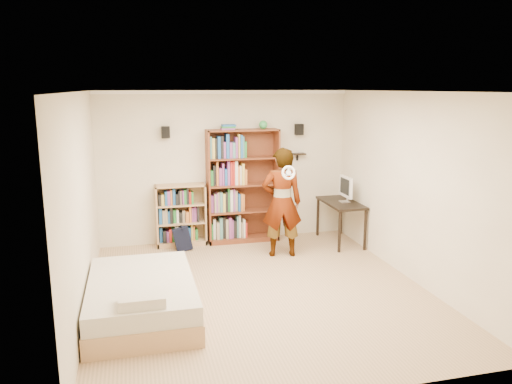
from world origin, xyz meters
TOP-DOWN VIEW (x-y plane):
  - ground at (0.00, 0.00)m, footprint 4.50×5.00m
  - room_shell at (0.00, 0.00)m, footprint 4.52×5.02m
  - crown_molding at (0.00, 0.00)m, footprint 4.50×5.00m
  - speaker_left at (-1.05, 2.40)m, footprint 0.14×0.12m
  - speaker_right at (1.35, 2.40)m, footprint 0.14×0.12m
  - wall_shelf at (1.35, 2.41)m, footprint 0.25×0.16m
  - tall_bookshelf at (0.28, 2.31)m, footprint 1.28×0.37m
  - low_bookshelf at (-0.84, 2.34)m, footprint 0.87×0.33m
  - computer_desk at (1.95, 1.79)m, footprint 0.55×1.10m
  - imac at (2.00, 1.76)m, footprint 0.12×0.46m
  - daybed at (-1.59, -0.37)m, footprint 1.28×1.96m
  - person at (0.72, 1.37)m, footprint 0.72×0.54m
  - wii_wheel at (0.72, 1.03)m, footprint 0.23×0.09m
  - navy_bag at (-0.86, 2.02)m, footprint 0.32×0.22m

SIDE VIEW (x-z plane):
  - ground at x=0.00m, z-range -0.01..0.01m
  - navy_bag at x=-0.86m, z-range 0.00..0.41m
  - daybed at x=-1.59m, z-range 0.00..0.58m
  - computer_desk at x=1.95m, z-range 0.00..0.75m
  - low_bookshelf at x=-0.84m, z-range 0.00..1.09m
  - person at x=0.72m, z-range 0.00..1.81m
  - imac at x=2.00m, z-range 0.75..1.21m
  - tall_bookshelf at x=0.28m, z-range 0.00..2.03m
  - wii_wheel at x=0.72m, z-range 1.34..1.57m
  - wall_shelf at x=1.35m, z-range 1.54..1.56m
  - room_shell at x=0.00m, z-range 0.41..3.12m
  - speaker_left at x=-1.05m, z-range 1.90..2.10m
  - speaker_right at x=1.35m, z-range 1.90..2.10m
  - crown_molding at x=0.00m, z-range 2.64..2.70m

